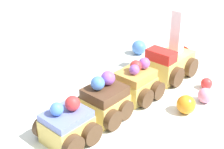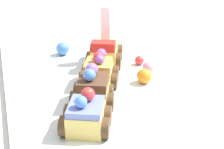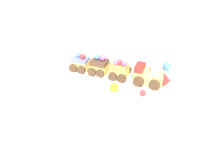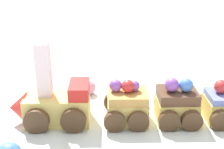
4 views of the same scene
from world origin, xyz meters
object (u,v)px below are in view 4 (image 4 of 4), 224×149
Objects in this scene: cake_car_caramel at (125,106)px; gumball_pink at (89,87)px; cake_train_locomotive at (52,104)px; cake_car_chocolate at (177,105)px; gumball_red at (64,93)px; gumball_orange at (116,88)px.

cake_car_caramel is 3.62× the size of gumball_pink.
cake_train_locomotive reaches higher than cake_car_chocolate.
gumball_orange is at bearing 161.80° from gumball_red.
cake_car_chocolate reaches higher than gumball_pink.
gumball_pink is at bearing -34.72° from cake_car_chocolate.
cake_car_chocolate is 3.62× the size of gumball_pink.
gumball_red is (0.13, -0.15, -0.02)m from cake_car_chocolate.
gumball_red is (0.06, -0.11, -0.02)m from cake_car_caramel.
cake_car_chocolate is at bearing 179.90° from cake_train_locomotive.
gumball_pink is 1.23× the size of gumball_red.
gumball_red is at bearing -95.64° from cake_train_locomotive.
gumball_pink is (-0.09, -0.07, -0.02)m from cake_train_locomotive.
gumball_orange is 1.44× the size of gumball_red.
gumball_orange is 0.05m from gumball_pink.
cake_car_chocolate is at bearing 120.47° from gumball_pink.
cake_car_chocolate is 0.13m from gumball_orange.
cake_car_chocolate is at bearing 132.20° from gumball_red.
gumball_pink is at bearing 179.13° from gumball_red.
cake_car_chocolate is 4.47× the size of gumball_red.
cake_train_locomotive is 0.08m from gumball_red.
cake_car_caramel is at bearing -0.27° from cake_car_chocolate.
cake_car_chocolate is (-0.17, 0.08, -0.00)m from cake_train_locomotive.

